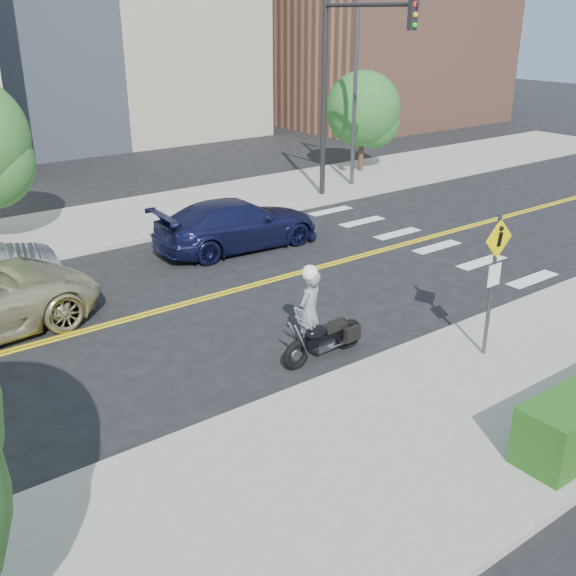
% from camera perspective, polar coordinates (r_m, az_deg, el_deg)
% --- Properties ---
extents(ground_plane, '(120.00, 120.00, 0.00)m').
position_cam_1_polar(ground_plane, '(16.69, -10.61, -1.84)').
color(ground_plane, black).
rests_on(ground_plane, ground).
extents(sidewalk_near, '(60.00, 5.00, 0.15)m').
position_cam_1_polar(sidewalk_near, '(11.24, 7.53, -14.11)').
color(sidewalk_near, '#9E9B91').
rests_on(sidewalk_near, ground_plane).
extents(sidewalk_far, '(60.00, 5.00, 0.15)m').
position_cam_1_polar(sidewalk_far, '(23.26, -19.05, 4.46)').
color(sidewalk_far, '#9E9B91').
rests_on(sidewalk_far, ground_plane).
extents(building_right, '(14.00, 12.00, 12.00)m').
position_cam_1_polar(building_right, '(46.92, 7.53, 21.23)').
color(building_right, '#8C5947').
rests_on(building_right, ground_plane).
extents(lamp_post, '(0.16, 0.16, 8.00)m').
position_cam_1_polar(lamp_post, '(27.61, 5.72, 16.85)').
color(lamp_post, '#4C4C51').
rests_on(lamp_post, sidewalk_far).
extents(traffic_light, '(0.28, 4.50, 7.00)m').
position_cam_1_polar(traffic_light, '(25.18, 4.51, 17.57)').
color(traffic_light, black).
rests_on(traffic_light, sidewalk_far).
extents(pedestrian_sign, '(0.78, 0.08, 3.00)m').
position_cam_1_polar(pedestrian_sign, '(13.92, 17.03, 1.32)').
color(pedestrian_sign, '#4C4C51').
rests_on(pedestrian_sign, sidewalk_near).
extents(motorcyclist, '(0.80, 0.66, 2.00)m').
position_cam_1_polar(motorcyclist, '(13.96, 1.83, -1.90)').
color(motorcyclist, '#B2B2B7').
rests_on(motorcyclist, ground).
extents(motorcycle, '(2.10, 0.73, 1.26)m').
position_cam_1_polar(motorcycle, '(13.98, 3.10, -3.53)').
color(motorcycle, black).
rests_on(motorcycle, ground).
extents(parked_car_blue, '(5.29, 2.37, 1.51)m').
position_cam_1_polar(parked_car_blue, '(20.63, -4.32, 5.43)').
color(parked_car_blue, '#161943').
rests_on(parked_car_blue, ground).
extents(tree_far_b, '(3.23, 3.23, 4.47)m').
position_cam_1_polar(tree_far_b, '(30.42, 6.36, 14.85)').
color(tree_far_b, '#382619').
rests_on(tree_far_b, ground).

